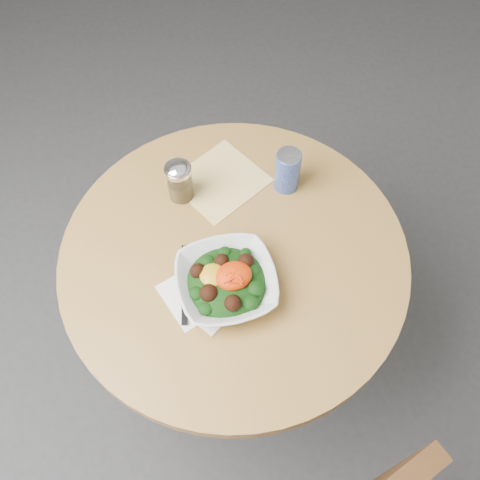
{
  "coord_description": "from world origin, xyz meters",
  "views": [
    {
      "loc": [
        -0.23,
        -0.64,
        1.94
      ],
      "look_at": [
        0.02,
        -0.0,
        0.81
      ],
      "focal_mm": 40.0,
      "sensor_mm": 36.0,
      "label": 1
    }
  ],
  "objects": [
    {
      "name": "paper_napkins",
      "position": [
        -0.12,
        -0.09,
        0.75
      ],
      "size": [
        0.22,
        0.21,
        0.0
      ],
      "color": "white",
      "rests_on": "table"
    },
    {
      "name": "beverage_can",
      "position": [
        0.21,
        0.15,
        0.81
      ],
      "size": [
        0.07,
        0.07,
        0.13
      ],
      "color": "#0D1997",
      "rests_on": "table"
    },
    {
      "name": "table",
      "position": [
        0.0,
        0.0,
        0.55
      ],
      "size": [
        0.9,
        0.9,
        0.75
      ],
      "color": "black",
      "rests_on": "ground"
    },
    {
      "name": "cloth_napkin",
      "position": [
        0.05,
        0.23,
        0.75
      ],
      "size": [
        0.28,
        0.27,
        0.0
      ],
      "primitive_type": "cube",
      "rotation": [
        0.0,
        0.0,
        0.38
      ],
      "color": "orange",
      "rests_on": "table"
    },
    {
      "name": "salad_bowl",
      "position": [
        -0.05,
        -0.09,
        0.78
      ],
      "size": [
        0.27,
        0.27,
        0.09
      ],
      "color": "silver",
      "rests_on": "table"
    },
    {
      "name": "fork",
      "position": [
        -0.14,
        -0.03,
        0.76
      ],
      "size": [
        0.09,
        0.21,
        0.0
      ],
      "color": "black",
      "rests_on": "table"
    },
    {
      "name": "ground",
      "position": [
        0.0,
        0.0,
        0.0
      ],
      "size": [
        6.0,
        6.0,
        0.0
      ],
      "primitive_type": "plane",
      "color": "#313234",
      "rests_on": "ground"
    },
    {
      "name": "spice_shaker",
      "position": [
        -0.07,
        0.22,
        0.81
      ],
      "size": [
        0.07,
        0.07,
        0.13
      ],
      "color": "silver",
      "rests_on": "table"
    }
  ]
}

